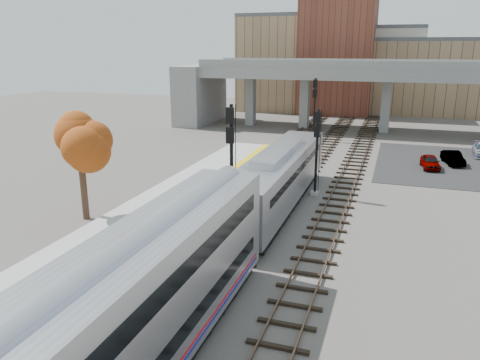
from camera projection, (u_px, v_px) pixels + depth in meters
The scene contains 14 objects.
ground at pixel (212, 266), 24.77m from camera, with size 160.00×160.00×0.00m, color #47423D.
platform at pixel (95, 245), 26.95m from camera, with size 4.50×60.00×0.35m, color #9E9E99.
yellow_strip at pixel (124, 247), 26.32m from camera, with size 0.70×60.00×0.01m, color yellow.
tracks at pixel (284, 197), 35.84m from camera, with size 10.70×95.00×0.25m.
overpass at pixel (371, 88), 62.64m from camera, with size 54.00×12.00×9.50m.
buildings_far at pixel (358, 66), 82.84m from camera, with size 43.00×21.00×20.60m.
parking_lot at pixel (451, 165), 45.96m from camera, with size 14.00×18.00×0.04m, color black.
locomotive at pixel (279, 177), 33.25m from camera, with size 3.02×19.05×4.10m.
signal_mast_near at pixel (231, 165), 29.57m from camera, with size 0.60×0.64×7.82m.
signal_mast_mid at pixel (316, 155), 35.67m from camera, with size 0.60×0.64×6.69m.
signal_mast_far at pixel (314, 109), 57.05m from camera, with size 0.60×0.64×7.56m.
tree at pixel (79, 140), 30.18m from camera, with size 3.60×3.60×7.25m.
car_a at pixel (430, 162), 44.31m from camera, with size 1.50×3.72×1.27m, color #99999E.
car_b at pixel (453, 158), 45.86m from camera, with size 1.35×3.88×1.28m, color #99999E.
Camera 1 is at (8.61, -20.89, 11.23)m, focal length 35.00 mm.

